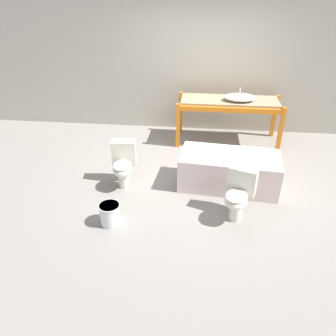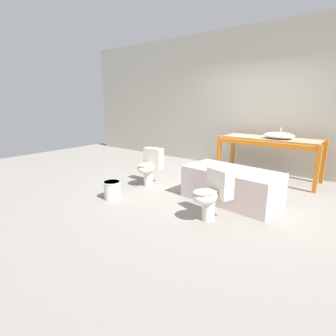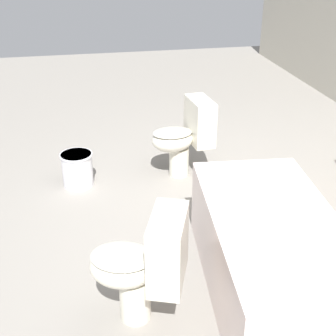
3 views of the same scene
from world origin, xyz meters
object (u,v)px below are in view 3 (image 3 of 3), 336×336
(bucket_white, at_px, (77,169))
(bathtub_main, at_px, (271,249))
(toilet_near, at_px, (144,263))
(toilet_far, at_px, (185,134))

(bucket_white, bearing_deg, bathtub_main, 34.79)
(toilet_near, bearing_deg, toilet_far, 179.80)
(bathtub_main, distance_m, bucket_white, 1.95)
(toilet_near, bearing_deg, bucket_white, -148.66)
(bathtub_main, distance_m, toilet_near, 0.79)
(bathtub_main, xyz_separation_m, bucket_white, (-1.60, -1.11, -0.15))
(toilet_near, bearing_deg, bathtub_main, 116.06)
(toilet_far, xyz_separation_m, bucket_white, (0.02, -0.96, -0.23))
(toilet_near, xyz_separation_m, bucket_white, (-1.68, -0.33, -0.23))
(toilet_near, height_order, toilet_far, same)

